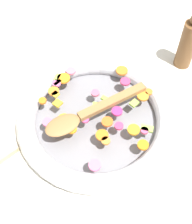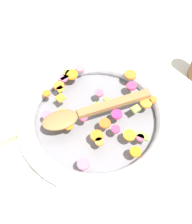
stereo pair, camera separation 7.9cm
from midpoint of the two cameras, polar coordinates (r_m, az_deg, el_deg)
name	(u,v)px [view 1 (the left image)]	position (r m, az deg, el deg)	size (l,w,h in m)	color
ground_plane	(96,123)	(0.83, -2.71, -2.15)	(4.00, 4.00, 0.00)	silver
skillet	(96,118)	(0.81, -2.77, -1.32)	(0.41, 0.41, 0.05)	slate
chopped_vegetables	(96,108)	(0.79, -2.90, 0.61)	(0.29, 0.33, 0.01)	orange
wooden_spoon	(86,114)	(0.77, -4.75, -0.55)	(0.29, 0.09, 0.01)	olive
pepper_mill	(188,44)	(0.93, 14.11, 11.88)	(0.05, 0.05, 0.18)	brown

